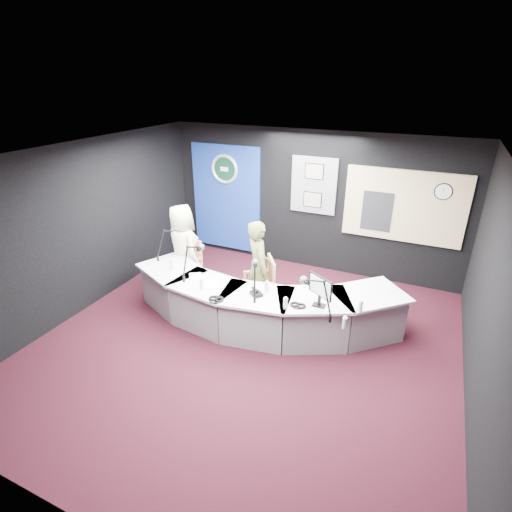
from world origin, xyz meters
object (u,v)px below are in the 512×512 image
at_px(armchair_right, 258,287).
at_px(person_man, 183,249).
at_px(broadcast_desk, 258,305).
at_px(person_woman, 258,268).
at_px(armchair_left, 185,264).

relative_size(armchair_right, person_man, 0.53).
xyz_separation_m(broadcast_desk, person_man, (-1.74, 0.54, 0.45)).
distance_m(broadcast_desk, person_man, 1.88).
height_order(broadcast_desk, armchair_right, armchair_right).
bearing_deg(armchair_right, person_woman, 0.00).
xyz_separation_m(armchair_right, person_woman, (0.00, 0.00, 0.38)).
bearing_deg(armchair_left, person_man, 0.00).
bearing_deg(person_woman, armchair_left, 45.27).
height_order(armchair_left, person_man, person_man).
bearing_deg(person_man, person_woman, -158.45).
bearing_deg(person_woman, person_man, 45.27).
distance_m(armchair_right, person_woman, 0.38).
bearing_deg(armchair_left, broadcast_desk, -0.59).
height_order(person_man, person_woman, person_man).
distance_m(armchair_left, person_woman, 1.60).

